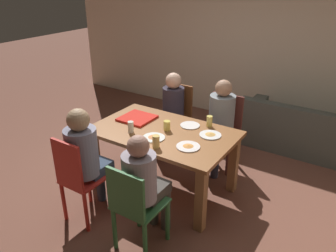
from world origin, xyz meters
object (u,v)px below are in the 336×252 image
chair_2 (135,206)px  chair_3 (78,178)px  pizza_box_0 (137,118)px  plate_1 (190,125)px  person_3 (86,154)px  plate_0 (188,146)px  chair_1 (176,117)px  drinking_glass_3 (209,121)px  plate_3 (210,135)px  person_0 (220,118)px  drinking_glass_1 (131,127)px  plate_2 (154,137)px  person_1 (171,108)px  drinking_glass_0 (156,142)px  dining_table (163,141)px  couch (311,135)px  drinking_glass_2 (167,126)px  chair_0 (223,128)px  person_2 (144,181)px

chair_2 → chair_3: 0.73m
pizza_box_0 → plate_1: 0.67m
person_3 → pizza_box_0: bearing=93.7°
person_3 → plate_0: size_ratio=5.02×
chair_1 → drinking_glass_3: chair_1 is taller
plate_3 → chair_2: bearing=-97.9°
chair_1 → pizza_box_0: size_ratio=2.56×
person_0 → pizza_box_0: person_0 is taller
drinking_glass_1 → pizza_box_0: bearing=116.8°
chair_2 → plate_2: size_ratio=3.73×
drinking_glass_3 → person_1: bearing=153.6°
chair_2 → person_1: bearing=112.6°
chair_3 → drinking_glass_0: size_ratio=7.32×
person_3 → plate_3: 1.35m
dining_table → chair_2: size_ratio=1.76×
chair_2 → plate_2: chair_2 is taller
plate_1 → plate_3: size_ratio=0.94×
person_1 → drinking_glass_3: (0.78, -0.39, 0.13)m
drinking_glass_1 → couch: drinking_glass_1 is taller
couch → drinking_glass_2: bearing=-123.7°
person_3 → drinking_glass_2: bearing=63.9°
plate_0 → plate_1: (-0.24, 0.46, -0.00)m
chair_0 → person_1: (-0.73, -0.14, 0.17)m
person_2 → plate_0: size_ratio=4.73×
person_3 → drinking_glass_0: 0.72m
chair_1 → pizza_box_0: bearing=-94.1°
chair_3 → couch: 3.36m
plate_1 → plate_2: 0.52m
person_2 → plate_1: person_2 is taller
chair_1 → plate_1: bearing=-47.9°
dining_table → plate_3: 0.55m
chair_0 → plate_3: chair_0 is taller
chair_0 → couch: 1.41m
chair_2 → drinking_glass_1: (-0.63, 0.75, 0.34)m
chair_2 → person_3: person_3 is taller
chair_1 → chair_2: chair_1 is taller
pizza_box_0 → chair_0: bearing=46.1°
person_3 → plate_3: size_ratio=5.12×
chair_0 → drinking_glass_3: (0.04, -0.53, 0.30)m
drinking_glass_2 → couch: (1.26, 1.90, -0.56)m
person_3 → couch: 3.26m
person_1 → plate_3: 1.08m
person_0 → plate_1: size_ratio=5.30×
person_0 → person_2: (0.00, -1.61, -0.03)m
chair_2 → couch: size_ratio=0.46×
chair_2 → drinking_glass_3: chair_2 is taller
drinking_glass_1 → chair_1: bearing=95.2°
drinking_glass_2 → person_2: bearing=-70.0°
chair_2 → pizza_box_0: bearing=126.4°
dining_table → pizza_box_0: (-0.45, 0.10, 0.15)m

